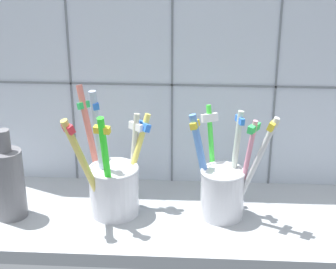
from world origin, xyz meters
TOP-DOWN VIEW (x-y plane):
  - counter_slab at (0.00, 0.00)cm, footprint 64.00×22.00cm
  - tile_wall_back at (-0.00, 12.00)cm, footprint 64.00×2.20cm
  - toothbrush_cup_left at (-8.09, 0.16)cm, footprint 11.39×11.21cm
  - toothbrush_cup_right at (7.98, 0.30)cm, footprint 12.30×8.84cm
  - ceramic_vase at (-22.88, -1.84)cm, footprint 4.61×4.61cm

SIDE VIEW (x-z plane):
  - counter_slab at x=0.00cm, z-range 0.00..2.00cm
  - toothbrush_cup_right at x=7.98cm, z-range -1.56..14.95cm
  - toothbrush_cup_left at x=-8.09cm, z-range -2.59..16.33cm
  - ceramic_vase at x=-22.88cm, z-range 0.74..14.24cm
  - tile_wall_back at x=0.00cm, z-range 0.00..45.00cm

